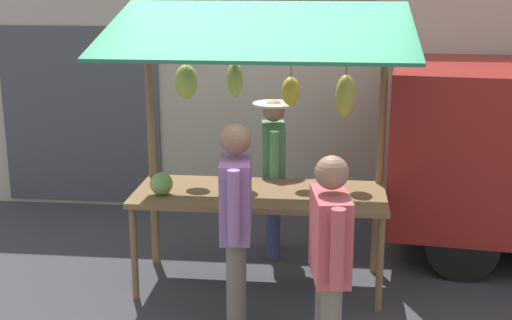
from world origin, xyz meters
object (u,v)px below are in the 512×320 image
(market_stall, at_px, (259,118))
(vendor_with_sunhat, at_px, (273,165))
(shopper_with_shopping_bag, at_px, (329,257))
(shopper_with_ponytail, at_px, (236,216))

(market_stall, bearing_deg, vendor_with_sunhat, -95.50)
(shopper_with_shopping_bag, relative_size, shopper_with_ponytail, 0.96)
(market_stall, height_order, vendor_with_sunhat, market_stall)
(market_stall, xyz_separation_m, shopper_with_shopping_bag, (-0.63, 1.57, -0.60))
(market_stall, bearing_deg, shopper_with_ponytail, 86.22)
(shopper_with_shopping_bag, bearing_deg, shopper_with_ponytail, 41.43)
(vendor_with_sunhat, relative_size, shopper_with_ponytail, 0.93)
(market_stall, xyz_separation_m, vendor_with_sunhat, (-0.07, -0.73, -0.62))
(market_stall, distance_m, shopper_with_shopping_bag, 1.79)
(shopper_with_shopping_bag, bearing_deg, vendor_with_sunhat, 5.13)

